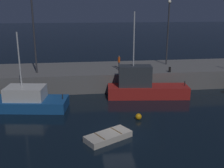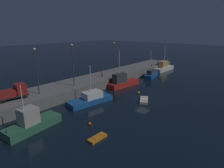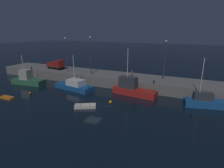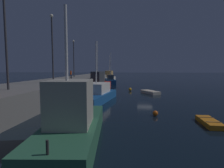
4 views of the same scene
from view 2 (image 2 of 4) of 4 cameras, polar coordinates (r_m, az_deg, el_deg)
name	(u,v)px [view 2 (image 2 of 4)]	position (r m, az deg, el deg)	size (l,w,h in m)	color
ground_plane	(143,99)	(40.06, 9.34, -4.49)	(320.00, 320.00, 0.00)	black
pier_quay	(94,82)	(48.44, -5.32, 0.66)	(71.63, 7.99, 2.20)	slate
fishing_trawler_red	(32,123)	(29.91, -22.99, -10.65)	(8.33, 3.52, 6.99)	#2D6647
fishing_boat_blue	(151,74)	(58.33, 11.63, 2.82)	(7.82, 4.01, 8.30)	#195193
fishing_boat_white	(91,99)	(37.53, -6.47, -4.45)	(9.43, 4.41, 7.49)	#195193
fishing_boat_orange	(122,82)	(47.59, 3.12, 0.62)	(9.06, 3.38, 9.25)	red
fishing_trawler_green	(163,67)	(68.96, 15.10, 4.89)	(10.15, 3.37, 8.40)	silver
dinghy_orange_near	(144,100)	(38.83, 9.61, -4.81)	(3.84, 3.07, 0.51)	beige
rowboat_white_mid	(97,138)	(26.05, -4.43, -15.89)	(2.72, 1.08, 0.40)	orange
mooring_buoy_near	(90,124)	(29.49, -6.74, -11.75)	(0.47, 0.47, 0.47)	orange
mooring_buoy_mid	(138,93)	(42.97, 7.98, -2.60)	(0.56, 0.56, 0.56)	orange
lamp_post_west	(37,68)	(37.28, -21.77, 4.50)	(0.44, 0.44, 8.61)	#38383D
lamp_post_east	(73,62)	(40.75, -11.71, 6.46)	(0.44, 0.44, 8.93)	#38383D
lamp_post_central	(114,55)	(54.29, 0.63, 8.82)	(0.44, 0.44, 8.35)	#38383D
utility_truck	(13,92)	(37.21, -27.70, -2.26)	(5.39, 2.84, 2.51)	black
dockworker	(102,73)	(48.95, -3.01, 3.31)	(0.34, 0.42, 1.61)	black
bollard_west	(152,65)	(64.49, 11.88, 5.55)	(0.28, 0.28, 0.59)	black
bollard_central	(124,73)	(51.52, 3.65, 3.25)	(0.28, 0.28, 0.61)	black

